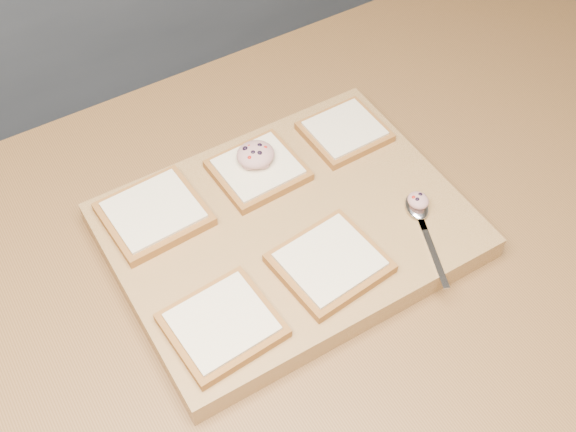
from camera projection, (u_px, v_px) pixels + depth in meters
name	position (u px, v px, depth m)	size (l,w,h in m)	color
island_counter	(215.00, 428.00, 1.29)	(2.00, 0.80, 0.90)	slate
cutting_board	(288.00, 230.00, 0.98)	(0.46, 0.35, 0.04)	#A27B45
bread_far_left	(154.00, 214.00, 0.97)	(0.13, 0.12, 0.02)	brown
bread_far_center	(258.00, 170.00, 1.02)	(0.12, 0.11, 0.02)	brown
bread_far_right	(345.00, 131.00, 1.06)	(0.11, 0.10, 0.02)	brown
bread_near_left	(222.00, 325.00, 0.86)	(0.13, 0.12, 0.02)	brown
bread_near_center	(330.00, 263.00, 0.92)	(0.14, 0.13, 0.02)	brown
tuna_salad_dollop	(255.00, 154.00, 1.01)	(0.05, 0.05, 0.03)	tan
spoon	(419.00, 213.00, 0.97)	(0.07, 0.15, 0.01)	silver
spoon_salad	(418.00, 200.00, 0.97)	(0.03, 0.03, 0.02)	tan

